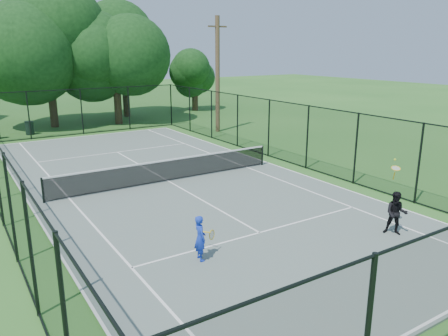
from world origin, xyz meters
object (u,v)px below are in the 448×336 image
tennis_net (168,169)px  player_black (396,213)px  trash_bin_right (30,128)px  player_blue (200,238)px  utility_pole (218,74)px

tennis_net → player_black: size_ratio=4.66×
trash_bin_right → tennis_net: bearing=-78.3°
player_blue → player_black: size_ratio=0.57×
tennis_net → trash_bin_right: tennis_net is taller
tennis_net → utility_pole: 12.51m
player_black → player_blue: bearing=163.4°
player_blue → tennis_net: bearing=71.1°
trash_bin_right → player_black: size_ratio=0.42×
utility_pole → player_black: (-4.67, -17.66, -3.11)m
trash_bin_right → player_black: (6.42, -23.38, 0.28)m
trash_bin_right → player_black: player_black is taller
tennis_net → player_black: (3.39, -8.66, 0.16)m
player_black → utility_pole: bearing=75.2°
tennis_net → player_black: bearing=-68.6°
tennis_net → trash_bin_right: (-3.03, 14.71, -0.12)m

